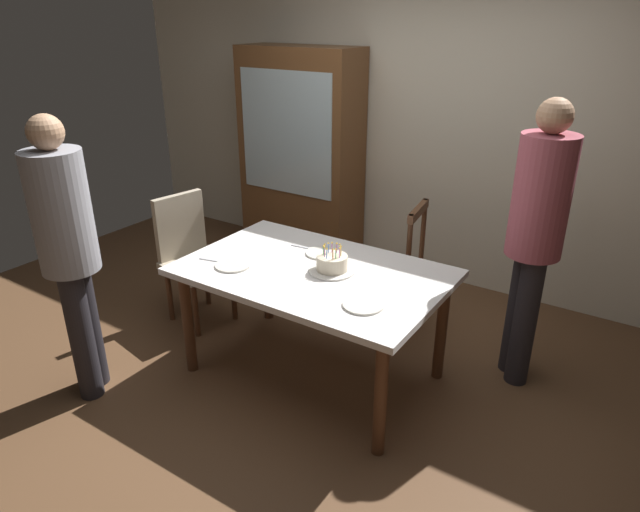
{
  "coord_description": "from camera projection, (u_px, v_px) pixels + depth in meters",
  "views": [
    {
      "loc": [
        1.7,
        -2.51,
        2.17
      ],
      "look_at": [
        0.05,
        0.0,
        0.84
      ],
      "focal_mm": 31.3,
      "sensor_mm": 36.0,
      "label": 1
    }
  ],
  "objects": [
    {
      "name": "chair_spindle_back",
      "position": [
        391.0,
        268.0,
        4.04
      ],
      "size": [
        0.5,
        0.5,
        0.95
      ],
      "color": "tan",
      "rests_on": "ground"
    },
    {
      "name": "plate_far_side",
      "position": [
        323.0,
        253.0,
        3.56
      ],
      "size": [
        0.22,
        0.22,
        0.01
      ],
      "primitive_type": "cylinder",
      "color": "silver",
      "rests_on": "dining_table"
    },
    {
      "name": "plate_near_celebrant",
      "position": [
        233.0,
        265.0,
        3.39
      ],
      "size": [
        0.22,
        0.22,
        0.01
      ],
      "primitive_type": "cylinder",
      "color": "silver",
      "rests_on": "dining_table"
    },
    {
      "name": "birthday_cake",
      "position": [
        332.0,
        264.0,
        3.31
      ],
      "size": [
        0.28,
        0.28,
        0.17
      ],
      "color": "silver",
      "rests_on": "dining_table"
    },
    {
      "name": "china_cabinet",
      "position": [
        301.0,
        157.0,
        5.05
      ],
      "size": [
        1.1,
        0.45,
        1.9
      ],
      "color": "brown",
      "rests_on": "ground"
    },
    {
      "name": "person_guest",
      "position": [
        536.0,
        230.0,
        3.23
      ],
      "size": [
        0.32,
        0.32,
        1.75
      ],
      "color": "#262328",
      "rests_on": "ground"
    },
    {
      "name": "fork_far_side",
      "position": [
        304.0,
        247.0,
        3.65
      ],
      "size": [
        0.18,
        0.03,
        0.01
      ],
      "primitive_type": "cube",
      "rotation": [
        0.0,
        0.0,
        0.1
      ],
      "color": "silver",
      "rests_on": "dining_table"
    },
    {
      "name": "person_celebrant",
      "position": [
        68.0,
        246.0,
        3.11
      ],
      "size": [
        0.32,
        0.32,
        1.69
      ],
      "color": "#262328",
      "rests_on": "ground"
    },
    {
      "name": "plate_near_guest",
      "position": [
        363.0,
        305.0,
        2.94
      ],
      "size": [
        0.22,
        0.22,
        0.01
      ],
      "primitive_type": "cylinder",
      "color": "silver",
      "rests_on": "dining_table"
    },
    {
      "name": "chair_upholstered",
      "position": [
        191.0,
        252.0,
        4.12
      ],
      "size": [
        0.51,
        0.51,
        0.95
      ],
      "color": "tan",
      "rests_on": "ground"
    },
    {
      "name": "back_wall",
      "position": [
        440.0,
        127.0,
        4.54
      ],
      "size": [
        6.4,
        0.1,
        2.6
      ],
      "primitive_type": "cube",
      "color": "beige",
      "rests_on": "ground"
    },
    {
      "name": "dining_table",
      "position": [
        313.0,
        282.0,
        3.38
      ],
      "size": [
        1.58,
        1.01,
        0.74
      ],
      "color": "white",
      "rests_on": "ground"
    },
    {
      "name": "ground",
      "position": [
        314.0,
        372.0,
        3.65
      ],
      "size": [
        6.4,
        6.4,
        0.0
      ],
      "primitive_type": "plane",
      "color": "brown"
    },
    {
      "name": "fork_near_celebrant",
      "position": [
        212.0,
        260.0,
        3.46
      ],
      "size": [
        0.18,
        0.05,
        0.01
      ],
      "primitive_type": "cube",
      "rotation": [
        0.0,
        0.0,
        0.22
      ],
      "color": "silver",
      "rests_on": "dining_table"
    }
  ]
}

